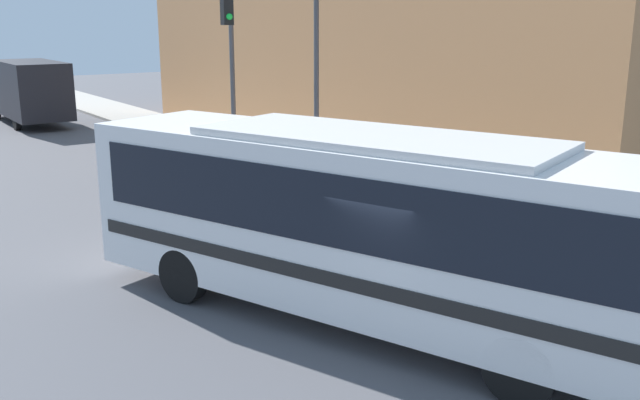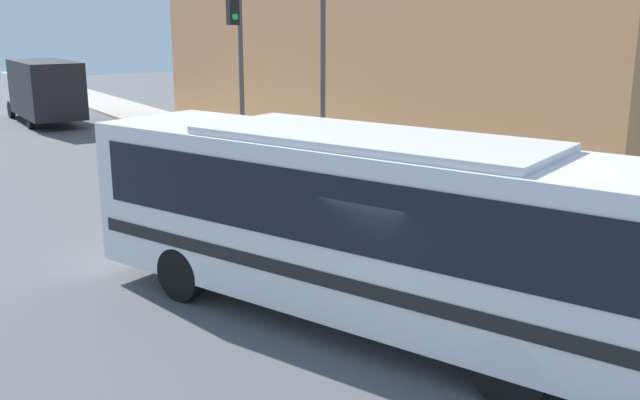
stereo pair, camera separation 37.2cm
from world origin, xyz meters
name	(u,v)px [view 1 (the left image)]	position (x,y,z in m)	size (l,w,h in m)	color
ground_plane	(391,334)	(0.00, 0.00, 0.00)	(120.00, 120.00, 0.00)	#515156
sidewalk	(201,138)	(6.07, 20.00, 0.07)	(3.14, 70.00, 0.13)	#A8A399
building_facade	(362,21)	(10.64, 14.53, 5.02)	(6.00, 27.07, 10.03)	#B27A4C
city_bus	(373,217)	(-0.02, 0.51, 1.91)	(6.15, 11.08, 3.30)	white
delivery_truck	(28,90)	(1.11, 29.22, 1.69)	(2.46, 7.93, 3.12)	black
fire_hydrant	(427,204)	(5.10, 4.64, 0.48)	(0.20, 0.27, 0.69)	gold
traffic_light_pole	(287,53)	(4.19, 9.87, 4.11)	(3.28, 0.35, 5.85)	#47474C
parking_meter	(303,150)	(5.10, 10.44, 1.03)	(0.14, 0.14, 1.32)	#47474C
street_lamp	(221,32)	(4.94, 15.55, 4.64)	(3.03, 0.28, 7.54)	#47474C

